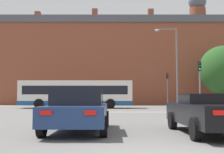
{
  "coord_description": "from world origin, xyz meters",
  "views": [
    {
      "loc": [
        -1.06,
        -5.29,
        1.19
      ],
      "look_at": [
        -0.95,
        23.79,
        3.27
      ],
      "focal_mm": 45.0,
      "sensor_mm": 36.0,
      "label": 1
    }
  ],
  "objects": [
    {
      "name": "stop_line_strip",
      "position": [
        0.0,
        17.0,
        0.0
      ],
      "size": [
        9.21,
        0.3,
        0.01
      ],
      "primitive_type": "cube",
      "color": "silver",
      "rests_on": "ground_plane"
    },
    {
      "name": "tree_by_building",
      "position": [
        13.47,
        31.29,
        4.72
      ],
      "size": [
        6.07,
        6.07,
        7.92
      ],
      "color": "#4C3823",
      "rests_on": "ground_plane"
    },
    {
      "name": "traffic_light_far_right",
      "position": [
        6.25,
        31.63,
        2.94
      ],
      "size": [
        0.26,
        0.31,
        4.39
      ],
      "color": "slate",
      "rests_on": "ground_plane"
    },
    {
      "name": "car_saloon_left",
      "position": [
        -2.22,
        4.49,
        0.75
      ],
      "size": [
        2.07,
        4.55,
        1.47
      ],
      "rotation": [
        0.0,
        0.0,
        -0.0
      ],
      "color": "navy",
      "rests_on": "ground_plane"
    },
    {
      "name": "pedestrian_waiting",
      "position": [
        -1.65,
        31.58,
        1.1
      ],
      "size": [
        0.42,
        0.27,
        1.85
      ],
      "rotation": [
        0.0,
        0.0,
        3.02
      ],
      "color": "brown",
      "rests_on": "ground_plane"
    },
    {
      "name": "car_roadster_right",
      "position": [
        2.1,
        3.84,
        0.68
      ],
      "size": [
        2.04,
        4.61,
        1.3
      ],
      "rotation": [
        0.0,
        0.0,
        0.01
      ],
      "color": "black",
      "rests_on": "ground_plane"
    },
    {
      "name": "far_pavement",
      "position": [
        0.0,
        31.94,
        0.01
      ],
      "size": [
        70.24,
        2.5,
        0.01
      ],
      "primitive_type": "cube",
      "color": "gray",
      "rests_on": "ground_plane"
    },
    {
      "name": "traffic_light_near_right",
      "position": [
        6.23,
        17.9,
        2.79
      ],
      "size": [
        0.26,
        0.31,
        4.15
      ],
      "color": "slate",
      "rests_on": "ground_plane"
    },
    {
      "name": "street_lamp_junction",
      "position": [
        5.36,
        23.79,
        5.09
      ],
      "size": [
        2.37,
        0.36,
        8.46
      ],
      "color": "slate",
      "rests_on": "ground_plane"
    },
    {
      "name": "bus_crossing_lead",
      "position": [
        -4.9,
        24.88,
        1.56
      ],
      "size": [
        11.9,
        2.69,
        2.91
      ],
      "rotation": [
        0.0,
        0.0,
        -1.57
      ],
      "color": "silver",
      "rests_on": "ground_plane"
    },
    {
      "name": "brick_civic_building",
      "position": [
        0.46,
        41.84,
        6.87
      ],
      "size": [
        38.11,
        12.08,
        19.02
      ],
      "color": "brown",
      "rests_on": "ground_plane"
    }
  ]
}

